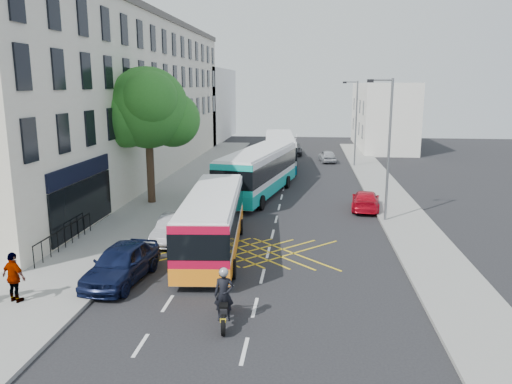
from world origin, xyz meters
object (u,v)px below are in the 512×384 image
(parked_car_blue, at_px, (121,263))
(pedestrian_far, at_px, (14,277))
(motorbike, at_px, (224,298))
(distant_car_silver, at_px, (327,156))
(red_hatchback, at_px, (366,200))
(lamp_near, at_px, (387,143))
(bus_far, at_px, (280,151))
(street_tree, at_px, (147,109))
(distant_car_grey, at_px, (290,148))
(bus_mid, at_px, (259,172))
(parked_car_silver, at_px, (174,228))
(bus_near, at_px, (213,221))
(lamp_far, at_px, (355,119))

(parked_car_blue, distance_m, pedestrian_far, 3.94)
(motorbike, height_order, distant_car_silver, motorbike)
(parked_car_blue, distance_m, red_hatchback, 17.15)
(lamp_near, height_order, bus_far, lamp_near)
(lamp_near, xyz_separation_m, distant_car_silver, (-2.41, 22.87, -4.00))
(street_tree, relative_size, lamp_near, 1.10)
(parked_car_blue, bearing_deg, distant_car_grey, 87.41)
(bus_mid, height_order, distant_car_grey, bus_mid)
(bus_mid, bearing_deg, street_tree, -143.55)
(distant_car_grey, distance_m, distant_car_silver, 6.74)
(street_tree, bearing_deg, parked_car_silver, -64.79)
(pedestrian_far, bearing_deg, parked_car_silver, -94.86)
(bus_mid, xyz_separation_m, bus_far, (0.81, 12.05, -0.05))
(lamp_near, distance_m, red_hatchback, 5.02)
(bus_near, height_order, motorbike, bus_near)
(parked_car_silver, bearing_deg, bus_mid, 74.95)
(lamp_near, bearing_deg, parked_car_blue, -139.34)
(pedestrian_far, bearing_deg, street_tree, -70.45)
(red_hatchback, bearing_deg, bus_near, 54.68)
(parked_car_blue, xyz_separation_m, red_hatchback, (11.10, 13.08, -0.17))
(lamp_far, bearing_deg, motorbike, -101.99)
(lamp_near, distance_m, pedestrian_far, 19.80)
(street_tree, xyz_separation_m, parked_car_blue, (2.91, -13.10, -5.52))
(motorbike, distance_m, distant_car_silver, 36.50)
(parked_car_silver, distance_m, distant_car_silver, 28.90)
(lamp_far, relative_size, distant_car_grey, 1.48)
(bus_far, distance_m, motorbike, 31.63)
(bus_near, distance_m, bus_far, 24.48)
(bus_near, height_order, red_hatchback, bus_near)
(lamp_far, relative_size, bus_mid, 0.66)
(distant_car_grey, relative_size, pedestrian_far, 2.91)
(motorbike, height_order, pedestrian_far, pedestrian_far)
(red_hatchback, relative_size, distant_car_silver, 1.15)
(motorbike, relative_size, red_hatchback, 0.53)
(bus_near, bearing_deg, red_hatchback, 43.41)
(bus_far, xyz_separation_m, red_hatchback, (6.35, -15.35, -1.09))
(red_hatchback, xyz_separation_m, distant_car_grey, (-5.74, 25.33, 0.14))
(parked_car_silver, relative_size, red_hatchback, 0.97)
(street_tree, xyz_separation_m, red_hatchback, (14.01, -0.02, -5.69))
(parked_car_silver, relative_size, distant_car_grey, 0.75)
(bus_far, relative_size, red_hatchback, 2.78)
(lamp_far, bearing_deg, parked_car_blue, -111.38)
(pedestrian_far, bearing_deg, lamp_near, -119.52)
(street_tree, height_order, lamp_far, street_tree)
(motorbike, xyz_separation_m, distant_car_grey, (0.64, 41.61, -0.18))
(parked_car_silver, distance_m, red_hatchback, 12.91)
(lamp_far, bearing_deg, distant_car_silver, 130.08)
(motorbike, xyz_separation_m, pedestrian_far, (-7.69, 0.62, 0.15))
(bus_near, bearing_deg, lamp_near, 30.04)
(bus_mid, height_order, parked_car_silver, bus_mid)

